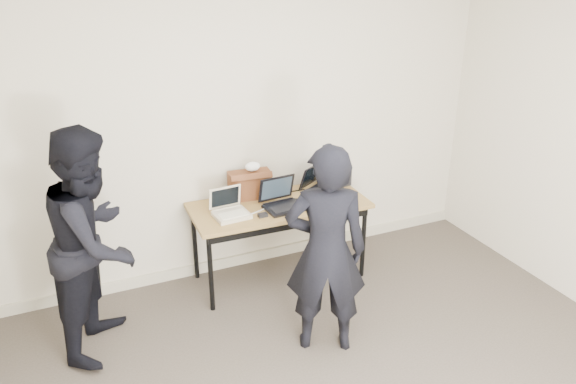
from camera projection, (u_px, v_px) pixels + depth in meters
room at (397, 238)px, 2.88m from camera, size 4.60×4.60×2.80m
desk at (280, 210)px, 4.78m from camera, size 1.52×0.69×0.72m
laptop_beige at (230, 210)px, 4.54m from camera, size 0.29×0.29×0.22m
laptop_center at (282, 201)px, 4.69m from camera, size 0.34×0.33×0.25m
laptop_right at (320, 185)px, 5.02m from camera, size 0.41×0.41×0.22m
leather_satchel at (250, 184)px, 4.83m from camera, size 0.38×0.21×0.25m
tissue at (253, 166)px, 4.78m from camera, size 0.14×0.11×0.08m
equipment_box at (335, 178)px, 5.13m from camera, size 0.27×0.24×0.14m
power_brick at (263, 215)px, 4.53m from camera, size 0.08×0.05×0.03m
cables at (285, 203)px, 4.77m from camera, size 1.15×0.41×0.01m
person_typist at (326, 251)px, 3.89m from camera, size 0.68×0.58×1.57m
person_observer at (94, 242)px, 3.91m from camera, size 0.93×1.01×1.67m
baseboard at (251, 257)px, 5.27m from camera, size 4.50×0.03×0.10m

